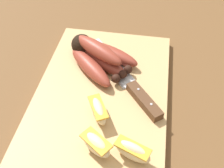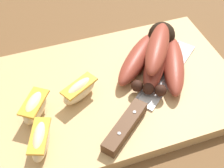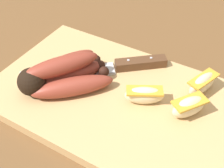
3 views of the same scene
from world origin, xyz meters
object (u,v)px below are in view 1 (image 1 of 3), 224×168
banana_bunch (98,56)px  chefs_knife (131,85)px  apple_wedge_near (132,151)px  apple_wedge_middle (98,110)px  apple_wedge_far (96,144)px

banana_bunch → chefs_knife: 0.11m
banana_bunch → chefs_knife: bearing=-126.5°
banana_bunch → apple_wedge_near: size_ratio=2.50×
banana_bunch → apple_wedge_near: 0.25m
chefs_knife → apple_wedge_near: (-0.16, -0.02, 0.01)m
banana_bunch → apple_wedge_middle: banana_bunch is taller
apple_wedge_far → apple_wedge_middle: bearing=8.9°
chefs_knife → apple_wedge_near: apple_wedge_near is taller
chefs_knife → apple_wedge_near: 0.16m
apple_wedge_middle → banana_bunch: bearing=12.0°
banana_bunch → apple_wedge_middle: (-0.15, -0.03, -0.00)m
banana_bunch → apple_wedge_middle: 0.15m
apple_wedge_middle → apple_wedge_far: apple_wedge_far is taller
apple_wedge_far → apple_wedge_near: bearing=-92.8°
chefs_knife → apple_wedge_middle: apple_wedge_middle is taller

